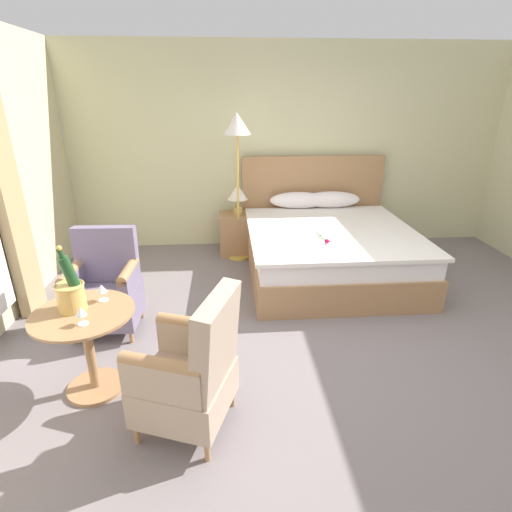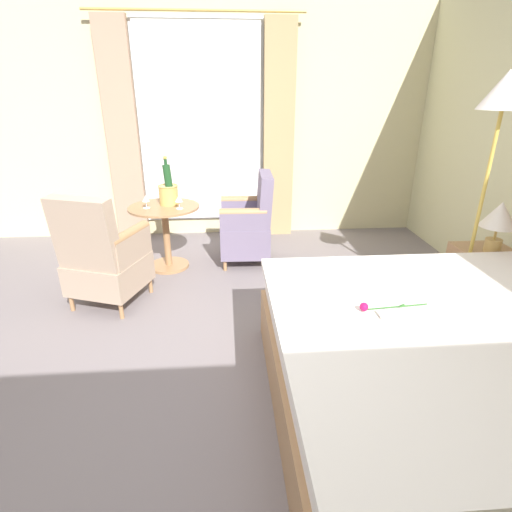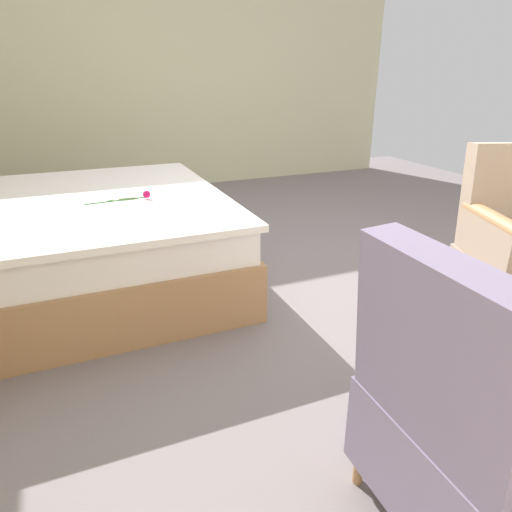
# 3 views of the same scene
# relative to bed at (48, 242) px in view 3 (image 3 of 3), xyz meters

# --- Properties ---
(ground_plane) EXTENTS (7.43, 7.43, 0.00)m
(ground_plane) POSITION_rel_bed_xyz_m (-0.35, -1.63, -0.34)
(ground_plane) COLOR slate
(wall_far_side) EXTENTS (0.12, 5.55, 2.71)m
(wall_far_side) POSITION_rel_bed_xyz_m (2.67, -1.63, 1.02)
(wall_far_side) COLOR beige
(wall_far_side) RESTS_ON ground
(bed) EXTENTS (1.98, 2.16, 1.28)m
(bed) POSITION_rel_bed_xyz_m (0.00, 0.00, 0.00)
(bed) COLOR #A4784F
(bed) RESTS_ON ground
(armchair_by_window) EXTENTS (0.61, 0.55, 0.95)m
(armchair_by_window) POSITION_rel_bed_xyz_m (-2.34, -1.13, 0.07)
(armchair_by_window) COLOR #A4784F
(armchair_by_window) RESTS_ON ground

